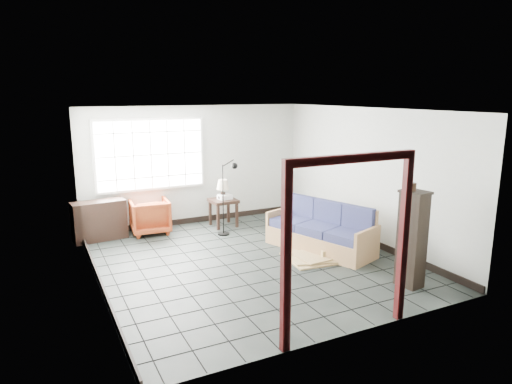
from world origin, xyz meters
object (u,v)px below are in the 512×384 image
side_table (223,204)px  tall_shelf (412,238)px  futon_sofa (322,233)px  armchair (150,215)px

side_table → tall_shelf: (1.32, -4.18, 0.25)m
futon_sofa → armchair: size_ratio=2.77×
futon_sofa → armchair: (-2.62, 2.45, 0.07)m
tall_shelf → futon_sofa: bearing=89.9°
futon_sofa → side_table: futon_sofa is taller
side_table → tall_shelf: bearing=-72.5°
armchair → side_table: size_ratio=1.30×
armchair → side_table: 1.58m
armchair → side_table: armchair is taller
futon_sofa → armchair: futon_sofa is taller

